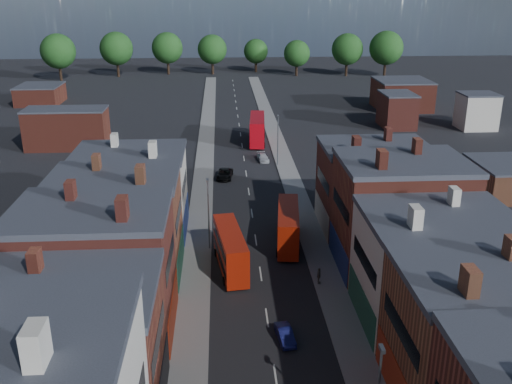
{
  "coord_description": "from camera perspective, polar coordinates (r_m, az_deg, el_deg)",
  "views": [
    {
      "loc": [
        -3.6,
        -26.68,
        27.49
      ],
      "look_at": [
        0.0,
        31.58,
        5.98
      ],
      "focal_mm": 40.0,
      "sensor_mm": 36.0,
      "label": 1
    }
  ],
  "objects": [
    {
      "name": "car_1",
      "position": [
        47.86,
        2.93,
        -14.06
      ],
      "size": [
        1.61,
        3.44,
        1.09
      ],
      "primitive_type": "imported",
      "rotation": [
        0.0,
        0.0,
        0.14
      ],
      "color": "navy",
      "rests_on": "ground"
    },
    {
      "name": "lamp_post_2",
      "position": [
        61.11,
        -4.78,
        -1.74
      ],
      "size": [
        0.25,
        0.7,
        8.12
      ],
      "color": "slate",
      "rests_on": "ground"
    },
    {
      "name": "bus_1",
      "position": [
        63.07,
        3.23,
        -3.37
      ],
      "size": [
        3.28,
        9.95,
        4.22
      ],
      "rotation": [
        0.0,
        0.0,
        -0.11
      ],
      "color": "#B01E0A",
      "rests_on": "ground"
    },
    {
      "name": "ped_3",
      "position": [
        55.79,
        6.31,
        -8.33
      ],
      "size": [
        0.65,
        1.03,
        1.63
      ],
      "primitive_type": "imported",
      "rotation": [
        0.0,
        0.0,
        1.33
      ],
      "color": "#5A574D",
      "rests_on": "pavement_east"
    },
    {
      "name": "bus_0",
      "position": [
        57.67,
        -2.58,
        -5.74
      ],
      "size": [
        3.48,
        9.91,
        4.19
      ],
      "rotation": [
        0.0,
        0.0,
        0.13
      ],
      "color": "red",
      "rests_on": "ground"
    },
    {
      "name": "bus_2",
      "position": [
        103.63,
        0.13,
        6.32
      ],
      "size": [
        3.41,
        11.27,
        4.8
      ],
      "rotation": [
        0.0,
        0.0,
        -0.07
      ],
      "color": "#AD0710",
      "rests_on": "ground"
    },
    {
      "name": "pavement_east",
      "position": [
        82.06,
        3.74,
        0.66
      ],
      "size": [
        3.0,
        200.0,
        0.12
      ],
      "primitive_type": "cube",
      "color": "gray",
      "rests_on": "ground"
    },
    {
      "name": "pavement_west",
      "position": [
        81.49,
        -5.37,
        0.47
      ],
      "size": [
        3.0,
        200.0,
        0.12
      ],
      "primitive_type": "cube",
      "color": "gray",
      "rests_on": "ground"
    },
    {
      "name": "car_3",
      "position": [
        93.32,
        0.7,
        3.46
      ],
      "size": [
        2.02,
        4.07,
        1.14
      ],
      "primitive_type": "imported",
      "rotation": [
        0.0,
        0.0,
        0.11
      ],
      "color": "silver",
      "rests_on": "ground"
    },
    {
      "name": "car_2",
      "position": [
        84.97,
        -3.15,
        1.79
      ],
      "size": [
        2.7,
        4.93,
        1.31
      ],
      "primitive_type": "imported",
      "rotation": [
        0.0,
        0.0,
        -0.12
      ],
      "color": "black",
      "rests_on": "ground"
    },
    {
      "name": "lamp_post_3",
      "position": [
        90.06,
        2.2,
        5.56
      ],
      "size": [
        0.25,
        0.7,
        8.12
      ],
      "color": "slate",
      "rests_on": "ground"
    }
  ]
}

